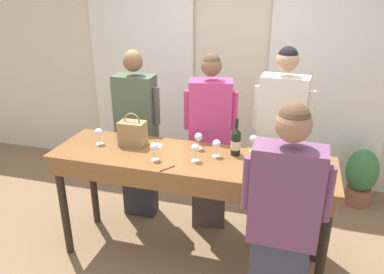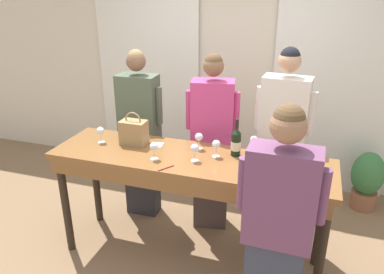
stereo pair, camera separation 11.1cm
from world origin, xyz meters
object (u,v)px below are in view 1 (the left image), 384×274
guest_pink_top (210,143)px  guest_olive_jacket (137,135)px  wine_glass_front_mid (120,128)px  host_pouring (282,228)px  wine_glass_center_left (99,133)px  wine_glass_front_left (253,140)px  potted_plant (361,176)px  wine_glass_center_mid (198,138)px  wine_bottle (236,142)px  wine_glass_front_right (216,144)px  wine_glass_back_left (195,149)px  wine_glass_center_right (154,148)px  tasting_bar (189,172)px  guest_cream_sweater (279,146)px  handbag (133,133)px

guest_pink_top → guest_olive_jacket: bearing=-180.0°
wine_glass_front_mid → host_pouring: bearing=-28.1°
wine_glass_center_left → host_pouring: 1.78m
wine_glass_front_left → potted_plant: size_ratio=0.22×
host_pouring → potted_plant: bearing=68.4°
wine_glass_center_mid → guest_olive_jacket: 0.86m
wine_bottle → wine_glass_front_right: 0.17m
guest_olive_jacket → wine_glass_back_left: bearing=-38.1°
wine_glass_front_mid → wine_glass_back_left: (0.78, -0.26, -0.00)m
wine_glass_front_left → wine_glass_center_right: 0.84m
tasting_bar → wine_glass_front_right: bearing=24.3°
wine_glass_front_left → host_pouring: host_pouring is taller
wine_glass_front_left → guest_pink_top: 0.58m
wine_glass_center_mid → guest_cream_sweater: bearing=29.7°
wine_glass_center_left → wine_glass_center_mid: size_ratio=1.00×
host_pouring → wine_glass_front_mid: bearing=151.9°
wine_glass_back_left → guest_pink_top: size_ratio=0.08×
potted_plant → wine_glass_center_left: bearing=-151.0°
wine_glass_center_left → tasting_bar: bearing=-4.1°
wine_glass_back_left → potted_plant: 2.24m
wine_bottle → wine_glass_center_mid: 0.33m
wine_glass_center_left → wine_glass_center_mid: (0.88, 0.14, -0.00)m
wine_glass_center_left → guest_pink_top: 1.05m
handbag → guest_cream_sweater: bearing=20.0°
wine_glass_front_right → wine_glass_center_left: same height
wine_bottle → tasting_bar: bearing=-153.9°
wine_glass_front_mid → wine_glass_center_left: bearing=-130.0°
wine_glass_front_left → guest_cream_sweater: size_ratio=0.08×
handbag → wine_glass_center_right: bearing=-38.5°
host_pouring → tasting_bar: bearing=143.4°
wine_glass_front_right → wine_glass_center_right: same height
guest_olive_jacket → potted_plant: (2.31, 0.83, -0.55)m
wine_glass_front_right → wine_glass_back_left: (-0.14, -0.13, -0.00)m
guest_cream_sweater → wine_glass_back_left: bearing=-135.6°
wine_glass_center_mid → handbag: bearing=-172.8°
tasting_bar → wine_bottle: wine_bottle is taller
wine_glass_front_right → host_pouring: size_ratio=0.08×
wine_bottle → guest_pink_top: bearing=127.7°
tasting_bar → wine_glass_back_left: 0.24m
wine_glass_front_right → wine_glass_center_mid: 0.21m
tasting_bar → wine_glass_front_mid: bearing=163.2°
tasting_bar → wine_glass_center_mid: wine_glass_center_mid is taller
potted_plant → host_pouring: bearing=-111.6°
wine_glass_center_left → guest_pink_top: size_ratio=0.08×
wine_glass_back_left → wine_glass_front_mid: bearing=162.0°
guest_pink_top → host_pouring: guest_pink_top is taller
guest_cream_sweater → host_pouring: 1.18m
host_pouring → wine_glass_back_left: bearing=142.9°
tasting_bar → handbag: handbag is taller
wine_glass_front_right → potted_plant: size_ratio=0.22×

